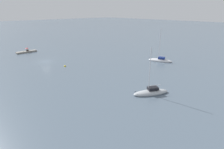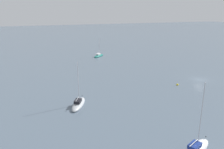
# 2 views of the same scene
# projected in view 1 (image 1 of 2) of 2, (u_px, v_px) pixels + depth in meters

# --- Properties ---
(ground_plane) EXTENTS (500.00, 500.00, 0.00)m
(ground_plane) POSITION_uv_depth(u_px,v_px,m) (46.00, 61.00, 57.21)
(ground_plane) COLOR slate
(seawall_pier) EXTENTS (7.35, 1.92, 0.59)m
(seawall_pier) POSITION_uv_depth(u_px,v_px,m) (26.00, 52.00, 69.02)
(seawall_pier) COLOR gray
(seawall_pier) RESTS_ON ground_plane
(person_seated_brown_left) EXTENTS (0.48, 0.66, 0.73)m
(person_seated_brown_left) POSITION_uv_depth(u_px,v_px,m) (28.00, 50.00, 69.20)
(person_seated_brown_left) COLOR #1E2333
(person_seated_brown_left) RESTS_ON seawall_pier
(person_seated_grey_right) EXTENTS (0.48, 0.66, 0.73)m
(person_seated_grey_right) POSITION_uv_depth(u_px,v_px,m) (27.00, 50.00, 68.75)
(person_seated_grey_right) COLOR #1E2333
(person_seated_grey_right) RESTS_ON seawall_pier
(umbrella_open_red) EXTENTS (1.32, 1.32, 1.29)m
(umbrella_open_red) POSITION_uv_depth(u_px,v_px,m) (27.00, 48.00, 68.71)
(umbrella_open_red) COLOR black
(umbrella_open_red) RESTS_ON seawall_pier
(sailboat_grey_mid) EXTENTS (7.30, 5.20, 9.64)m
(sailboat_grey_mid) POSITION_uv_depth(u_px,v_px,m) (151.00, 92.00, 35.05)
(sailboat_grey_mid) COLOR #ADB2B7
(sailboat_grey_mid) RESTS_ON ground_plane
(sailboat_white_far) EXTENTS (4.87, 7.60, 10.68)m
(sailboat_white_far) POSITION_uv_depth(u_px,v_px,m) (160.00, 60.00, 57.13)
(sailboat_white_far) COLOR silver
(sailboat_white_far) RESTS_ON ground_plane
(mooring_buoy_near) EXTENTS (0.59, 0.59, 0.59)m
(mooring_buoy_near) POSITION_uv_depth(u_px,v_px,m) (65.00, 66.00, 52.10)
(mooring_buoy_near) COLOR yellow
(mooring_buoy_near) RESTS_ON ground_plane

